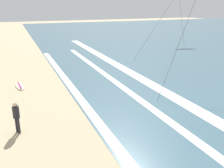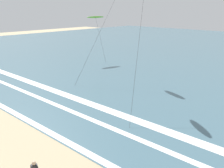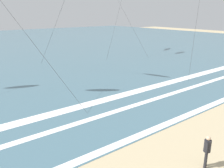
% 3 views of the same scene
% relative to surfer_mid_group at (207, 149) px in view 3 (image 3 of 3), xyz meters
% --- Properties ---
extents(wave_foam_shoreline, '(39.53, 0.55, 0.01)m').
position_rel_surfer_mid_group_xyz_m(wave_foam_shoreline, '(-0.47, 4.01, -0.94)').
color(wave_foam_shoreline, white).
rests_on(wave_foam_shoreline, ocean_surface).
extents(wave_foam_mid_break, '(42.85, 0.56, 0.01)m').
position_rel_surfer_mid_group_xyz_m(wave_foam_mid_break, '(0.15, 7.64, -0.94)').
color(wave_foam_mid_break, white).
rests_on(wave_foam_mid_break, ocean_surface).
extents(wave_foam_outer_break, '(53.93, 1.02, 0.01)m').
position_rel_surfer_mid_group_xyz_m(wave_foam_outer_break, '(-2.84, 10.02, -0.94)').
color(wave_foam_outer_break, white).
rests_on(wave_foam_outer_break, ocean_surface).
extents(surfer_mid_group, '(0.50, 0.32, 1.60)m').
position_rel_surfer_mid_group_xyz_m(surfer_mid_group, '(0.00, 0.00, 0.00)').
color(surfer_mid_group, '#232328').
rests_on(surfer_mid_group, ground).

